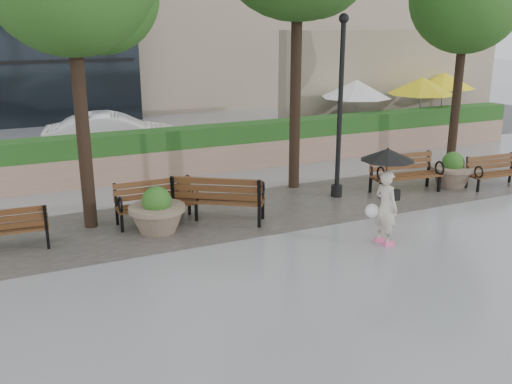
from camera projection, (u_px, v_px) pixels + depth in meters
name	position (u px, v px, depth m)	size (l,w,h in m)	color
ground	(312.00, 258.00, 10.78)	(100.00, 100.00, 0.00)	gray
cobble_strip	(247.00, 212.00, 13.39)	(28.00, 3.20, 0.01)	#383330
hedge_wall	(192.00, 151.00, 16.68)	(24.00, 0.80, 1.35)	tan
cafe_wall	(393.00, 81.00, 22.72)	(10.00, 0.60, 4.00)	tan
cafe_hedge	(417.00, 130.00, 21.05)	(8.00, 0.50, 0.90)	#264F1A
asphalt_street	(156.00, 147.00, 20.35)	(40.00, 7.00, 0.00)	black
bench_0	(4.00, 238.00, 11.07)	(1.73, 0.78, 0.91)	#593219
bench_1	(157.00, 211.00, 12.57)	(1.76, 0.70, 0.94)	#593219
bench_2	(219.00, 208.00, 12.68)	(2.10, 1.76, 1.08)	#593219
bench_3	(405.00, 181.00, 14.85)	(1.90, 0.91, 0.98)	#593219
bench_4	(495.00, 178.00, 15.30)	(1.61, 0.73, 0.84)	#593219
planter_left	(157.00, 215.00, 12.01)	(1.19, 1.19, 1.00)	#7F6B56
planter_right	(452.00, 173.00, 15.38)	(1.14, 1.14, 0.95)	#7F6B56
lamppost	(340.00, 119.00, 14.00)	(0.28, 0.28, 4.48)	black
tree_2	(468.00, 1.00, 17.34)	(3.52, 3.44, 6.76)	black
patio_umb_white	(356.00, 89.00, 20.16)	(2.50, 2.50, 2.30)	black
patio_umb_yellow_a	(422.00, 86.00, 21.10)	(2.50, 2.50, 2.30)	black
patio_umb_yellow_b	(444.00, 81.00, 23.05)	(2.50, 2.50, 2.30)	black
car_right	(114.00, 135.00, 18.61)	(1.54, 4.40, 1.45)	white
pedestrian	(386.00, 187.00, 11.17)	(1.06, 1.06, 1.94)	beige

